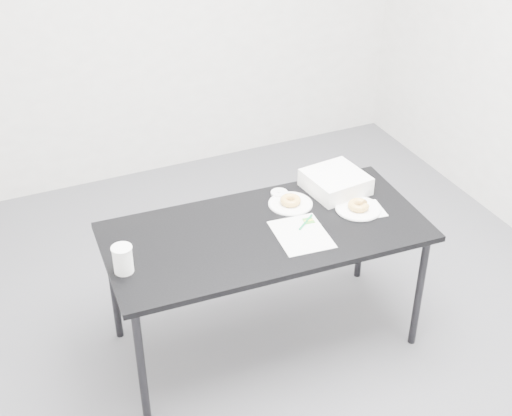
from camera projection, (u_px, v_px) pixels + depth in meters
name	position (u px, v px, depth m)	size (l,w,h in m)	color
floor	(253.00, 341.00, 3.81)	(4.00, 4.00, 0.00)	#535358
table	(266.00, 239.00, 3.47)	(1.59, 0.80, 0.71)	black
scorecard	(301.00, 234.00, 3.40)	(0.24, 0.31, 0.00)	white
logo_patch	(309.00, 221.00, 3.50)	(0.05, 0.05, 0.00)	green
pen	(306.00, 222.00, 3.48)	(0.01, 0.01, 0.14)	#0C8445
napkin	(367.00, 210.00, 3.58)	(0.16, 0.16, 0.00)	white
plate_near	(358.00, 209.00, 3.58)	(0.23, 0.23, 0.01)	white
donut_near	(359.00, 205.00, 3.57)	(0.11, 0.11, 0.04)	gold
plate_far	(290.00, 204.00, 3.63)	(0.23, 0.23, 0.01)	white
donut_far	(290.00, 200.00, 3.62)	(0.11, 0.11, 0.04)	gold
coffee_cup	(123.00, 259.00, 3.13)	(0.09, 0.09, 0.13)	white
cup_lid	(279.00, 193.00, 3.71)	(0.09, 0.09, 0.01)	white
bakery_box	(335.00, 182.00, 3.72)	(0.29, 0.29, 0.10)	white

